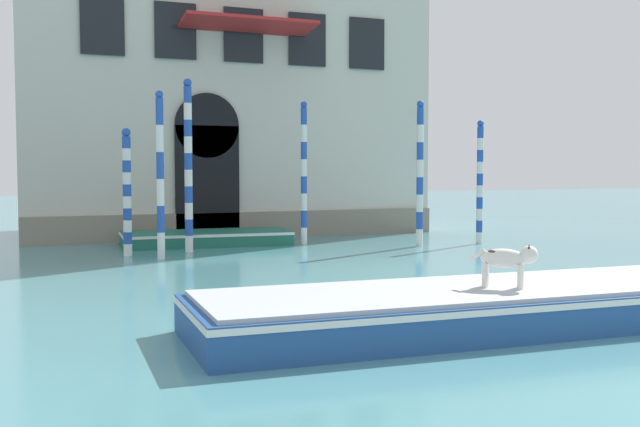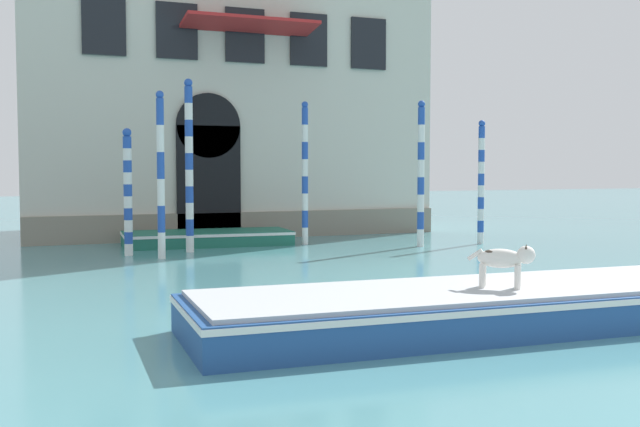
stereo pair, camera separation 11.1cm
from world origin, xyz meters
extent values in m
cube|color=gray|center=(-0.59, 19.44, 0.42)|extent=(13.38, 0.16, 0.84)
cube|color=black|center=(-1.78, 19.43, 1.78)|extent=(2.01, 0.14, 3.56)
cylinder|color=black|center=(-1.78, 19.43, 3.56)|extent=(2.01, 0.14, 2.01)
cube|color=black|center=(-4.87, 19.45, 6.40)|extent=(1.26, 0.10, 1.69)
cube|color=black|center=(-2.73, 19.45, 6.40)|extent=(1.26, 0.10, 1.69)
cube|color=black|center=(-0.59, 19.45, 6.40)|extent=(1.26, 0.10, 1.69)
cube|color=black|center=(1.55, 19.45, 6.40)|extent=(1.26, 0.10, 1.69)
cube|color=black|center=(3.69, 19.45, 6.40)|extent=(1.26, 0.10, 1.69)
cube|color=#B22323|center=(-0.60, 18.79, 6.62)|extent=(4.13, 1.40, 0.29)
cube|color=#234C8C|center=(-0.96, 5.36, 0.26)|extent=(8.78, 2.68, 0.52)
cube|color=white|center=(-0.96, 5.36, 0.46)|extent=(8.82, 2.71, 0.08)
cube|color=#B2B7BC|center=(-0.96, 5.36, 0.55)|extent=(8.52, 2.48, 0.06)
cylinder|color=silver|center=(-0.73, 5.09, 0.75)|extent=(0.08, 0.08, 0.34)
cylinder|color=silver|center=(-0.84, 4.94, 0.75)|extent=(0.08, 0.08, 0.34)
cylinder|color=silver|center=(-1.10, 5.38, 0.75)|extent=(0.08, 0.08, 0.34)
cylinder|color=silver|center=(-1.22, 5.24, 0.75)|extent=(0.08, 0.08, 0.34)
ellipsoid|color=silver|center=(-0.97, 5.16, 0.99)|extent=(0.66, 0.60, 0.27)
ellipsoid|color=#382D23|center=(-1.05, 5.22, 1.07)|extent=(0.33, 0.32, 0.09)
sphere|color=silver|center=(-0.70, 4.95, 1.05)|extent=(0.25, 0.25, 0.25)
cone|color=#382D23|center=(-0.66, 5.00, 1.15)|extent=(0.08, 0.08, 0.10)
cone|color=#382D23|center=(-0.75, 4.89, 1.15)|extent=(0.08, 0.08, 0.10)
cylinder|color=silver|center=(-1.24, 5.38, 1.03)|extent=(0.21, 0.18, 0.18)
cube|color=#1E6651|center=(-2.21, 17.86, 0.20)|extent=(4.87, 2.15, 0.41)
cube|color=white|center=(-2.21, 17.86, 0.35)|extent=(4.91, 2.18, 0.08)
cube|color=#B2B7BC|center=(-2.21, 17.86, 0.18)|extent=(2.70, 1.56, 0.37)
cylinder|color=white|center=(-4.01, 15.00, 0.33)|extent=(0.18, 0.18, 0.66)
cylinder|color=#234CAD|center=(-4.01, 15.00, 0.99)|extent=(0.18, 0.18, 0.66)
cylinder|color=white|center=(-4.01, 15.00, 1.65)|extent=(0.18, 0.18, 0.66)
cylinder|color=#234CAD|center=(-4.01, 15.00, 2.31)|extent=(0.18, 0.18, 0.66)
cylinder|color=white|center=(-4.01, 15.00, 2.96)|extent=(0.18, 0.18, 0.66)
cylinder|color=#234CAD|center=(-4.01, 15.00, 3.62)|extent=(0.18, 0.18, 0.66)
sphere|color=#234CAD|center=(-4.01, 15.00, 4.03)|extent=(0.19, 0.19, 0.19)
cylinder|color=white|center=(5.39, 15.23, 0.17)|extent=(0.18, 0.18, 0.35)
cylinder|color=#234CAD|center=(5.39, 15.23, 0.52)|extent=(0.18, 0.18, 0.35)
cylinder|color=white|center=(5.39, 15.23, 0.87)|extent=(0.18, 0.18, 0.35)
cylinder|color=#234CAD|center=(5.39, 15.23, 1.21)|extent=(0.18, 0.18, 0.35)
cylinder|color=white|center=(5.39, 15.23, 1.56)|extent=(0.18, 0.18, 0.35)
cylinder|color=#234CAD|center=(5.39, 15.23, 1.91)|extent=(0.18, 0.18, 0.35)
cylinder|color=white|center=(5.39, 15.23, 2.25)|extent=(0.18, 0.18, 0.35)
cylinder|color=#234CAD|center=(5.39, 15.23, 2.60)|extent=(0.18, 0.18, 0.35)
cylinder|color=white|center=(5.39, 15.23, 2.95)|extent=(0.18, 0.18, 0.35)
cylinder|color=#234CAD|center=(5.39, 15.23, 3.29)|extent=(0.18, 0.18, 0.35)
sphere|color=#234CAD|center=(5.39, 15.23, 3.55)|extent=(0.19, 0.19, 0.19)
cylinder|color=white|center=(3.39, 15.24, 0.25)|extent=(0.19, 0.19, 0.50)
cylinder|color=#234CAD|center=(3.39, 15.24, 0.74)|extent=(0.19, 0.19, 0.50)
cylinder|color=white|center=(3.39, 15.24, 1.24)|extent=(0.19, 0.19, 0.50)
cylinder|color=#234CAD|center=(3.39, 15.24, 1.73)|extent=(0.19, 0.19, 0.50)
cylinder|color=white|center=(3.39, 15.24, 2.23)|extent=(0.19, 0.19, 0.50)
cylinder|color=#234CAD|center=(3.39, 15.24, 2.73)|extent=(0.19, 0.19, 0.50)
cylinder|color=white|center=(3.39, 15.24, 3.22)|extent=(0.19, 0.19, 0.50)
cylinder|color=#234CAD|center=(3.39, 15.24, 3.72)|extent=(0.19, 0.19, 0.50)
sphere|color=#234CAD|center=(3.39, 15.24, 4.05)|extent=(0.20, 0.20, 0.20)
cylinder|color=white|center=(0.50, 16.96, 0.25)|extent=(0.18, 0.18, 0.50)
cylinder|color=#234CAD|center=(0.50, 16.96, 0.75)|extent=(0.18, 0.18, 0.50)
cylinder|color=white|center=(0.50, 16.96, 1.25)|extent=(0.18, 0.18, 0.50)
cylinder|color=#234CAD|center=(0.50, 16.96, 1.75)|extent=(0.18, 0.18, 0.50)
cylinder|color=white|center=(0.50, 16.96, 2.25)|extent=(0.18, 0.18, 0.50)
cylinder|color=#234CAD|center=(0.50, 16.96, 2.75)|extent=(0.18, 0.18, 0.50)
cylinder|color=white|center=(0.50, 16.96, 3.25)|extent=(0.18, 0.18, 0.50)
cylinder|color=#234CAD|center=(0.50, 16.96, 3.75)|extent=(0.18, 0.18, 0.50)
sphere|color=#234CAD|center=(0.50, 16.96, 4.08)|extent=(0.19, 0.19, 0.19)
cylinder|color=white|center=(-3.05, 16.25, 0.22)|extent=(0.21, 0.21, 0.44)
cylinder|color=#234CAD|center=(-3.05, 16.25, 0.66)|extent=(0.21, 0.21, 0.44)
cylinder|color=white|center=(-3.05, 16.25, 1.10)|extent=(0.21, 0.21, 0.44)
cylinder|color=#234CAD|center=(-3.05, 16.25, 1.54)|extent=(0.21, 0.21, 0.44)
cylinder|color=white|center=(-3.05, 16.25, 1.98)|extent=(0.21, 0.21, 0.44)
cylinder|color=#234CAD|center=(-3.05, 16.25, 2.42)|extent=(0.21, 0.21, 0.44)
cylinder|color=white|center=(-3.05, 16.25, 2.86)|extent=(0.21, 0.21, 0.44)
cylinder|color=#234CAD|center=(-3.05, 16.25, 3.30)|extent=(0.21, 0.21, 0.44)
cylinder|color=white|center=(-3.05, 16.25, 3.74)|extent=(0.21, 0.21, 0.44)
cylinder|color=#234CAD|center=(-3.05, 16.25, 4.18)|extent=(0.21, 0.21, 0.44)
sphere|color=#234CAD|center=(-3.05, 16.25, 4.49)|extent=(0.22, 0.22, 0.22)
cylinder|color=white|center=(-4.68, 16.01, 0.15)|extent=(0.21, 0.21, 0.30)
cylinder|color=#234CAD|center=(-4.68, 16.01, 0.46)|extent=(0.21, 0.21, 0.30)
cylinder|color=white|center=(-4.68, 16.01, 0.76)|extent=(0.21, 0.21, 0.30)
cylinder|color=#234CAD|center=(-4.68, 16.01, 1.07)|extent=(0.21, 0.21, 0.30)
cylinder|color=white|center=(-4.68, 16.01, 1.37)|extent=(0.21, 0.21, 0.30)
cylinder|color=#234CAD|center=(-4.68, 16.01, 1.68)|extent=(0.21, 0.21, 0.30)
cylinder|color=white|center=(-4.68, 16.01, 1.98)|extent=(0.21, 0.21, 0.30)
cylinder|color=#234CAD|center=(-4.68, 16.01, 2.29)|extent=(0.21, 0.21, 0.30)
cylinder|color=white|center=(-4.68, 16.01, 2.59)|extent=(0.21, 0.21, 0.30)
cylinder|color=#234CAD|center=(-4.68, 16.01, 2.89)|extent=(0.21, 0.21, 0.30)
sphere|color=#234CAD|center=(-4.68, 16.01, 3.14)|extent=(0.23, 0.23, 0.23)
camera|label=1|loc=(-7.19, -3.49, 2.25)|focal=42.00mm
camera|label=2|loc=(-7.09, -3.53, 2.25)|focal=42.00mm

